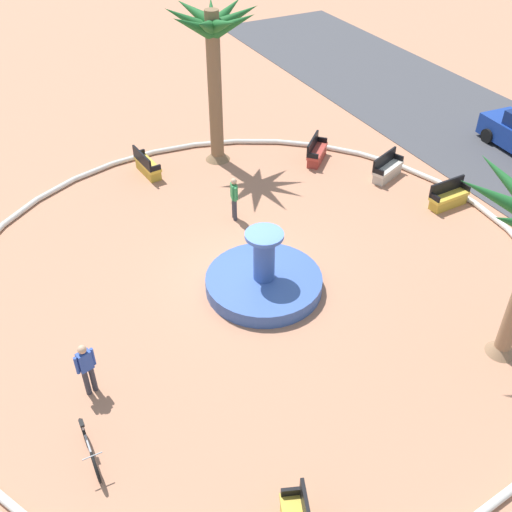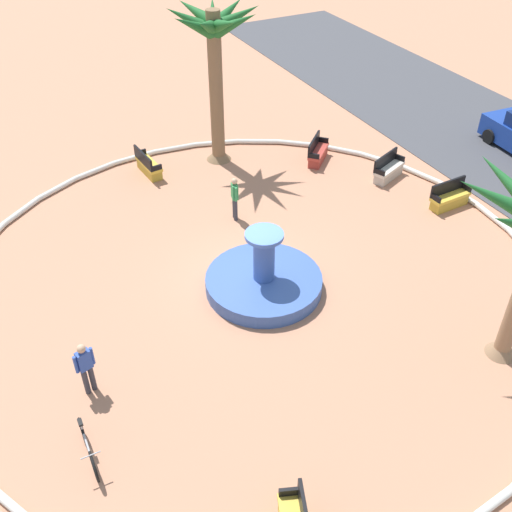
{
  "view_description": "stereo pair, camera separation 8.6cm",
  "coord_description": "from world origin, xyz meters",
  "px_view_note": "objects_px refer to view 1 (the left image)",
  "views": [
    {
      "loc": [
        12.84,
        -6.51,
        12.02
      ],
      "look_at": [
        0.17,
        0.03,
        1.0
      ],
      "focal_mm": 41.86,
      "sensor_mm": 36.0,
      "label": 1
    },
    {
      "loc": [
        12.88,
        -6.44,
        12.02
      ],
      "look_at": [
        0.17,
        0.03,
        1.0
      ],
      "focal_mm": 41.86,
      "sensor_mm": 36.0,
      "label": 2
    }
  ],
  "objects_px": {
    "palm_tree_by_curb": "(213,47)",
    "bicycle_red_frame": "(90,449)",
    "fountain": "(264,281)",
    "bench_southwest": "(387,170)",
    "person_cyclist_photo": "(234,197)",
    "bench_east": "(448,198)",
    "bench_north": "(316,153)",
    "bench_southeast": "(147,166)",
    "person_cyclist_helmet": "(86,367)"
  },
  "relations": [
    {
      "from": "fountain",
      "to": "bicycle_red_frame",
      "type": "bearing_deg",
      "value": -61.03
    },
    {
      "from": "person_cyclist_helmet",
      "to": "bench_southeast",
      "type": "bearing_deg",
      "value": 153.5
    },
    {
      "from": "palm_tree_by_curb",
      "to": "person_cyclist_photo",
      "type": "bearing_deg",
      "value": -16.85
    },
    {
      "from": "bench_north",
      "to": "bench_southwest",
      "type": "bearing_deg",
      "value": 35.23
    },
    {
      "from": "person_cyclist_photo",
      "to": "bench_southeast",
      "type": "bearing_deg",
      "value": -159.04
    },
    {
      "from": "bench_east",
      "to": "bench_north",
      "type": "xyz_separation_m",
      "value": [
        -5.16,
        -2.48,
        0.0
      ]
    },
    {
      "from": "bench_east",
      "to": "person_cyclist_photo",
      "type": "xyz_separation_m",
      "value": [
        -2.85,
        -7.33,
        0.57
      ]
    },
    {
      "from": "bench_southeast",
      "to": "person_cyclist_helmet",
      "type": "xyz_separation_m",
      "value": [
        9.86,
        -4.92,
        0.57
      ]
    },
    {
      "from": "palm_tree_by_curb",
      "to": "bicycle_red_frame",
      "type": "height_order",
      "value": "palm_tree_by_curb"
    },
    {
      "from": "fountain",
      "to": "palm_tree_by_curb",
      "type": "distance_m",
      "value": 9.5
    },
    {
      "from": "bench_southwest",
      "to": "bench_north",
      "type": "bearing_deg",
      "value": -144.77
    },
    {
      "from": "bench_north",
      "to": "person_cyclist_helmet",
      "type": "xyz_separation_m",
      "value": [
        7.72,
        -11.48,
        0.57
      ]
    },
    {
      "from": "fountain",
      "to": "bench_east",
      "type": "xyz_separation_m",
      "value": [
        -1.02,
        8.2,
        0.04
      ]
    },
    {
      "from": "palm_tree_by_curb",
      "to": "bicycle_red_frame",
      "type": "xyz_separation_m",
      "value": [
        11.64,
        -8.45,
        -4.27
      ]
    },
    {
      "from": "bench_east",
      "to": "bench_southeast",
      "type": "xyz_separation_m",
      "value": [
        -7.3,
        -9.04,
        0.0
      ]
    },
    {
      "from": "fountain",
      "to": "person_cyclist_photo",
      "type": "distance_m",
      "value": 4.01
    },
    {
      "from": "fountain",
      "to": "person_cyclist_helmet",
      "type": "relative_size",
      "value": 2.18
    },
    {
      "from": "bench_east",
      "to": "bicycle_red_frame",
      "type": "bearing_deg",
      "value": -72.73
    },
    {
      "from": "person_cyclist_helmet",
      "to": "bench_east",
      "type": "bearing_deg",
      "value": 100.4
    },
    {
      "from": "palm_tree_by_curb",
      "to": "bicycle_red_frame",
      "type": "distance_m",
      "value": 15.0
    },
    {
      "from": "bench_east",
      "to": "bench_north",
      "type": "relative_size",
      "value": 1.08
    },
    {
      "from": "bench_southeast",
      "to": "bench_southwest",
      "type": "relative_size",
      "value": 0.98
    },
    {
      "from": "bench_southeast",
      "to": "bench_southwest",
      "type": "xyz_separation_m",
      "value": [
        4.61,
        8.3,
        0.0
      ]
    },
    {
      "from": "bench_north",
      "to": "bench_southwest",
      "type": "relative_size",
      "value": 0.9
    },
    {
      "from": "fountain",
      "to": "bench_east",
      "type": "height_order",
      "value": "fountain"
    },
    {
      "from": "bench_southeast",
      "to": "person_cyclist_photo",
      "type": "bearing_deg",
      "value": 20.96
    },
    {
      "from": "bench_southwest",
      "to": "person_cyclist_photo",
      "type": "bearing_deg",
      "value": -91.35
    },
    {
      "from": "fountain",
      "to": "bicycle_red_frame",
      "type": "xyz_separation_m",
      "value": [
        3.48,
        -6.28,
        0.08
      ]
    },
    {
      "from": "bench_east",
      "to": "bench_southeast",
      "type": "bearing_deg",
      "value": -128.93
    },
    {
      "from": "palm_tree_by_curb",
      "to": "bench_southeast",
      "type": "bearing_deg",
      "value": -93.17
    },
    {
      "from": "bicycle_red_frame",
      "to": "person_cyclist_photo",
      "type": "bearing_deg",
      "value": 135.78
    },
    {
      "from": "bicycle_red_frame",
      "to": "person_cyclist_helmet",
      "type": "distance_m",
      "value": 2.08
    },
    {
      "from": "bench_east",
      "to": "bench_southeast",
      "type": "relative_size",
      "value": 0.99
    },
    {
      "from": "palm_tree_by_curb",
      "to": "bench_north",
      "type": "relative_size",
      "value": 4.17
    },
    {
      "from": "bench_east",
      "to": "palm_tree_by_curb",
      "type": "bearing_deg",
      "value": -139.78
    },
    {
      "from": "bench_southwest",
      "to": "person_cyclist_photo",
      "type": "height_order",
      "value": "person_cyclist_photo"
    },
    {
      "from": "palm_tree_by_curb",
      "to": "person_cyclist_helmet",
      "type": "xyz_separation_m",
      "value": [
        9.7,
        -7.92,
        -3.73
      ]
    },
    {
      "from": "person_cyclist_helmet",
      "to": "person_cyclist_photo",
      "type": "relative_size",
      "value": 0.99
    },
    {
      "from": "bench_southeast",
      "to": "bench_southwest",
      "type": "distance_m",
      "value": 9.5
    },
    {
      "from": "bench_north",
      "to": "bicycle_red_frame",
      "type": "height_order",
      "value": "bench_north"
    },
    {
      "from": "palm_tree_by_curb",
      "to": "bench_southeast",
      "type": "distance_m",
      "value": 5.25
    },
    {
      "from": "bench_east",
      "to": "bicycle_red_frame",
      "type": "relative_size",
      "value": 0.94
    },
    {
      "from": "fountain",
      "to": "bicycle_red_frame",
      "type": "height_order",
      "value": "fountain"
    },
    {
      "from": "fountain",
      "to": "bench_north",
      "type": "relative_size",
      "value": 2.38
    },
    {
      "from": "palm_tree_by_curb",
      "to": "bench_east",
      "type": "xyz_separation_m",
      "value": [
        7.14,
        6.03,
        -4.3
      ]
    },
    {
      "from": "bench_north",
      "to": "bicycle_red_frame",
      "type": "relative_size",
      "value": 0.87
    },
    {
      "from": "bench_east",
      "to": "bicycle_red_frame",
      "type": "xyz_separation_m",
      "value": [
        4.5,
        -14.49,
        0.04
      ]
    },
    {
      "from": "bench_east",
      "to": "person_cyclist_photo",
      "type": "relative_size",
      "value": 0.99
    },
    {
      "from": "bench_north",
      "to": "person_cyclist_helmet",
      "type": "distance_m",
      "value": 13.84
    },
    {
      "from": "fountain",
      "to": "bench_east",
      "type": "relative_size",
      "value": 2.2
    }
  ]
}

